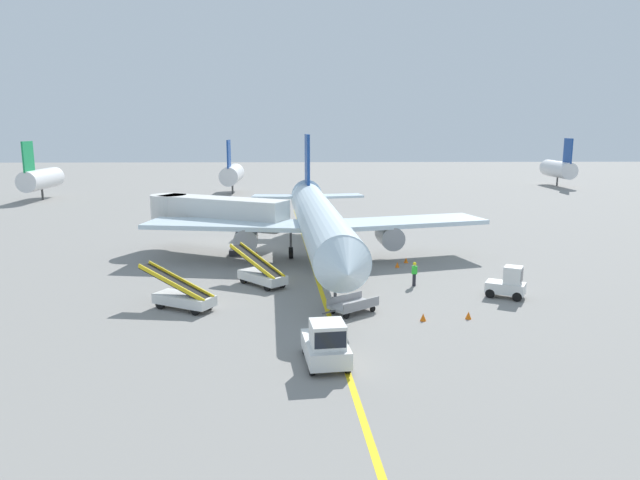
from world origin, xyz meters
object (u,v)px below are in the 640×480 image
at_px(belt_loader_aft_hold, 261,274).
at_px(safety_cone_wingtip_left, 406,260).
at_px(baggage_cart_loaded, 353,305).
at_px(safety_cone_wingtip_right, 257,254).
at_px(pushback_tug, 326,344).
at_px(safety_cone_nose_left, 423,317).
at_px(belt_loader_forward_hold, 183,296).
at_px(airliner, 319,220).
at_px(safety_cone_tail_area, 397,265).
at_px(ground_crew_marshaller, 414,273).
at_px(jet_bridge, 209,212).
at_px(baggage_tug_near_wing, 508,284).
at_px(safety_cone_nose_right, 468,315).

bearing_deg(belt_loader_aft_hold, safety_cone_wingtip_left, 30.22).
xyz_separation_m(baggage_cart_loaded, safety_cone_wingtip_right, (-6.96, 15.51, -0.25)).
xyz_separation_m(pushback_tug, safety_cone_nose_left, (5.75, 6.13, -0.77)).
xyz_separation_m(belt_loader_forward_hold, baggage_cart_loaded, (10.24, -1.03, -0.31)).
distance_m(safety_cone_nose_left, safety_cone_wingtip_left, 14.53).
xyz_separation_m(airliner, safety_cone_tail_area, (6.14, -2.09, -3.20)).
bearing_deg(ground_crew_marshaller, safety_cone_wingtip_left, 84.92).
xyz_separation_m(jet_bridge, baggage_cart_loaded, (11.23, -17.61, -3.07)).
bearing_deg(ground_crew_marshaller, pushback_tug, -115.85).
bearing_deg(safety_cone_tail_area, belt_loader_aft_hold, -154.08).
bearing_deg(belt_loader_forward_hold, safety_cone_wingtip_left, 37.24).
distance_m(airliner, baggage_tug_near_wing, 16.17).
height_order(airliner, safety_cone_nose_right, airliner).
distance_m(baggage_tug_near_wing, belt_loader_forward_hold, 20.57).
bearing_deg(safety_cone_nose_left, baggage_cart_loaded, 158.15).
bearing_deg(belt_loader_forward_hold, ground_crew_marshaller, 17.97).
xyz_separation_m(jet_bridge, ground_crew_marshaller, (15.96, -11.72, -2.63)).
bearing_deg(belt_loader_aft_hold, ground_crew_marshaller, -2.46).
height_order(belt_loader_aft_hold, ground_crew_marshaller, belt_loader_aft_hold).
relative_size(belt_loader_aft_hold, safety_cone_tail_area, 10.29).
bearing_deg(belt_loader_forward_hold, belt_loader_aft_hold, 50.63).
distance_m(airliner, pushback_tug, 21.27).
height_order(safety_cone_nose_right, safety_cone_tail_area, same).
relative_size(baggage_cart_loaded, safety_cone_wingtip_left, 7.88).
bearing_deg(ground_crew_marshaller, belt_loader_forward_hold, -162.03).
relative_size(airliner, belt_loader_forward_hold, 7.06).
height_order(ground_crew_marshaller, safety_cone_tail_area, ground_crew_marshaller).
height_order(airliner, safety_cone_wingtip_right, airliner).
bearing_deg(pushback_tug, airliner, 89.69).
bearing_deg(baggage_tug_near_wing, ground_crew_marshaller, 151.33).
xyz_separation_m(airliner, belt_loader_aft_hold, (-4.14, -7.09, -2.64)).
relative_size(jet_bridge, ground_crew_marshaller, 7.45).
height_order(safety_cone_nose_left, safety_cone_nose_right, same).
xyz_separation_m(baggage_tug_near_wing, belt_loader_aft_hold, (-16.13, 3.47, -0.15)).
bearing_deg(pushback_tug, jet_bridge, 110.33).
distance_m(safety_cone_nose_right, safety_cone_wingtip_right, 21.57).
bearing_deg(ground_crew_marshaller, safety_cone_nose_left, -96.39).
xyz_separation_m(safety_cone_nose_right, safety_cone_wingtip_left, (-1.21, 14.18, 0.00)).
xyz_separation_m(ground_crew_marshaller, safety_cone_nose_right, (1.83, -7.18, -0.69)).
xyz_separation_m(belt_loader_aft_hold, safety_cone_wingtip_right, (-1.08, 9.16, -0.56)).
relative_size(airliner, ground_crew_marshaller, 20.78).
bearing_deg(airliner, safety_cone_nose_left, -69.41).
bearing_deg(pushback_tug, baggage_tug_near_wing, 41.15).
distance_m(pushback_tug, ground_crew_marshaller, 15.10).
bearing_deg(pushback_tug, ground_crew_marshaller, 64.15).
bearing_deg(ground_crew_marshaller, safety_cone_tail_area, 93.43).
height_order(pushback_tug, safety_cone_nose_left, pushback_tug).
xyz_separation_m(safety_cone_nose_left, safety_cone_tail_area, (0.51, 12.91, 0.00)).
height_order(pushback_tug, safety_cone_wingtip_left, pushback_tug).
distance_m(safety_cone_nose_left, safety_cone_nose_right, 2.68).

